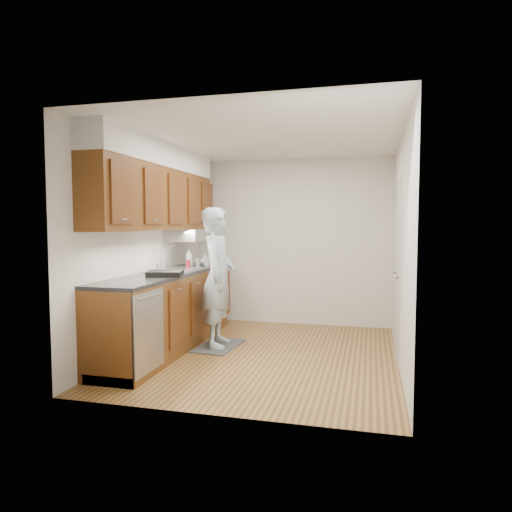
{
  "coord_description": "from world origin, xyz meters",
  "views": [
    {
      "loc": [
        1.18,
        -5.1,
        1.52
      ],
      "look_at": [
        -0.16,
        0.25,
        1.14
      ],
      "focal_mm": 32.0,
      "sensor_mm": 36.0,
      "label": 1
    }
  ],
  "objects_px": {
    "steel_can": "(198,262)",
    "dish_rack": "(165,274)",
    "soap_bottle_c": "(204,260)",
    "person": "(218,268)",
    "soap_bottle_a": "(189,257)",
    "soda_can": "(188,264)",
    "soap_bottle_b": "(205,260)"
  },
  "relations": [
    {
      "from": "steel_can",
      "to": "dish_rack",
      "type": "xyz_separation_m",
      "value": [
        0.04,
        -1.09,
        -0.03
      ]
    },
    {
      "from": "soap_bottle_c",
      "to": "dish_rack",
      "type": "xyz_separation_m",
      "value": [
        0.03,
        -1.29,
        -0.05
      ]
    },
    {
      "from": "soap_bottle_a",
      "to": "soda_can",
      "type": "distance_m",
      "value": 0.16
    },
    {
      "from": "soap_bottle_c",
      "to": "steel_can",
      "type": "relative_size",
      "value": 1.28
    },
    {
      "from": "soap_bottle_c",
      "to": "soda_can",
      "type": "height_order",
      "value": "soap_bottle_c"
    },
    {
      "from": "person",
      "to": "soap_bottle_a",
      "type": "bearing_deg",
      "value": 42.86
    },
    {
      "from": "soap_bottle_a",
      "to": "steel_can",
      "type": "height_order",
      "value": "soap_bottle_a"
    },
    {
      "from": "soap_bottle_a",
      "to": "dish_rack",
      "type": "xyz_separation_m",
      "value": [
        0.15,
        -1.07,
        -0.1
      ]
    },
    {
      "from": "person",
      "to": "soap_bottle_b",
      "type": "relative_size",
      "value": 11.04
    },
    {
      "from": "soap_bottle_c",
      "to": "dish_rack",
      "type": "distance_m",
      "value": 1.29
    },
    {
      "from": "soap_bottle_a",
      "to": "soda_can",
      "type": "bearing_deg",
      "value": -73.09
    },
    {
      "from": "steel_can",
      "to": "dish_rack",
      "type": "relative_size",
      "value": 0.34
    },
    {
      "from": "person",
      "to": "soap_bottle_c",
      "type": "height_order",
      "value": "person"
    },
    {
      "from": "soda_can",
      "to": "dish_rack",
      "type": "distance_m",
      "value": 0.95
    },
    {
      "from": "person",
      "to": "soap_bottle_c",
      "type": "xyz_separation_m",
      "value": [
        -0.44,
        0.66,
        0.04
      ]
    },
    {
      "from": "person",
      "to": "soda_can",
      "type": "distance_m",
      "value": 0.61
    },
    {
      "from": "soda_can",
      "to": "dish_rack",
      "type": "height_order",
      "value": "soda_can"
    },
    {
      "from": "steel_can",
      "to": "soap_bottle_a",
      "type": "bearing_deg",
      "value": -167.45
    },
    {
      "from": "soda_can",
      "to": "steel_can",
      "type": "height_order",
      "value": "steel_can"
    },
    {
      "from": "soap_bottle_b",
      "to": "steel_can",
      "type": "distance_m",
      "value": 0.19
    },
    {
      "from": "soda_can",
      "to": "steel_can",
      "type": "distance_m",
      "value": 0.17
    },
    {
      "from": "soda_can",
      "to": "soap_bottle_b",
      "type": "bearing_deg",
      "value": 72.16
    },
    {
      "from": "soda_can",
      "to": "steel_can",
      "type": "bearing_deg",
      "value": 65.16
    },
    {
      "from": "steel_can",
      "to": "dish_rack",
      "type": "height_order",
      "value": "steel_can"
    },
    {
      "from": "dish_rack",
      "to": "soap_bottle_c",
      "type": "bearing_deg",
      "value": 76.17
    },
    {
      "from": "soap_bottle_a",
      "to": "soap_bottle_c",
      "type": "height_order",
      "value": "soap_bottle_a"
    },
    {
      "from": "soap_bottle_c",
      "to": "dish_rack",
      "type": "bearing_deg",
      "value": -88.89
    },
    {
      "from": "soap_bottle_a",
      "to": "person",
      "type": "bearing_deg",
      "value": -38.15
    },
    {
      "from": "soda_can",
      "to": "dish_rack",
      "type": "relative_size",
      "value": 0.29
    },
    {
      "from": "soap_bottle_b",
      "to": "soap_bottle_c",
      "type": "distance_m",
      "value": 0.02
    },
    {
      "from": "soap_bottle_a",
      "to": "dish_rack",
      "type": "relative_size",
      "value": 0.71
    },
    {
      "from": "soap_bottle_b",
      "to": "dish_rack",
      "type": "distance_m",
      "value": 1.28
    }
  ]
}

